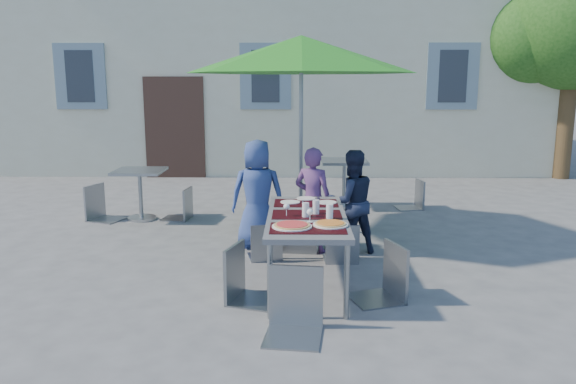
{
  "coord_description": "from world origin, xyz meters",
  "views": [
    {
      "loc": [
        0.66,
        -4.8,
        2.08
      ],
      "look_at": [
        0.57,
        1.68,
        0.81
      ],
      "focal_mm": 35.0,
      "sensor_mm": 36.0,
      "label": 1
    }
  ],
  "objects_px": {
    "chair_4": "(387,239)",
    "patio_umbrella": "(301,55)",
    "bg_chair_r_1": "(415,177)",
    "bg_chair_l_0": "(99,181)",
    "child_1": "(313,200)",
    "bg_chair_l_1": "(319,177)",
    "child_0": "(258,194)",
    "chair_0": "(265,219)",
    "cafe_table_0": "(140,185)",
    "chair_3": "(244,239)",
    "dining_table": "(307,220)",
    "cafe_table_1": "(344,174)",
    "pizza_near_left": "(292,225)",
    "chair_1": "(300,205)",
    "child_2": "(351,202)",
    "bg_chair_r_0": "(181,185)",
    "chair_2": "(342,219)",
    "pizza_near_right": "(330,224)",
    "chair_5": "(295,262)"
  },
  "relations": [
    {
      "from": "chair_0",
      "to": "bg_chair_l_1",
      "type": "height_order",
      "value": "bg_chair_l_1"
    },
    {
      "from": "child_2",
      "to": "cafe_table_1",
      "type": "xyz_separation_m",
      "value": [
        0.13,
        2.56,
        -0.07
      ]
    },
    {
      "from": "pizza_near_right",
      "to": "chair_5",
      "type": "distance_m",
      "value": 0.79
    },
    {
      "from": "chair_4",
      "to": "cafe_table_1",
      "type": "distance_m",
      "value": 4.08
    },
    {
      "from": "dining_table",
      "to": "bg_chair_l_1",
      "type": "xyz_separation_m",
      "value": [
        0.26,
        3.55,
        -0.15
      ]
    },
    {
      "from": "bg_chair_r_0",
      "to": "bg_chair_l_1",
      "type": "relative_size",
      "value": 0.99
    },
    {
      "from": "chair_2",
      "to": "bg_chair_l_1",
      "type": "bearing_deg",
      "value": 93.29
    },
    {
      "from": "child_0",
      "to": "chair_0",
      "type": "xyz_separation_m",
      "value": [
        0.13,
        -0.52,
        -0.2
      ]
    },
    {
      "from": "pizza_near_left",
      "to": "chair_1",
      "type": "xyz_separation_m",
      "value": [
        0.08,
        1.69,
        -0.17
      ]
    },
    {
      "from": "child_1",
      "to": "bg_chair_l_1",
      "type": "bearing_deg",
      "value": -69.7
    },
    {
      "from": "chair_1",
      "to": "cafe_table_0",
      "type": "relative_size",
      "value": 1.3
    },
    {
      "from": "bg_chair_l_0",
      "to": "dining_table",
      "type": "bearing_deg",
      "value": -41.81
    },
    {
      "from": "pizza_near_left",
      "to": "child_1",
      "type": "xyz_separation_m",
      "value": [
        0.25,
        1.69,
        -0.11
      ]
    },
    {
      "from": "child_1",
      "to": "bg_chair_r_1",
      "type": "relative_size",
      "value": 1.44
    },
    {
      "from": "chair_1",
      "to": "cafe_table_1",
      "type": "height_order",
      "value": "chair_1"
    },
    {
      "from": "chair_0",
      "to": "chair_3",
      "type": "height_order",
      "value": "chair_3"
    },
    {
      "from": "cafe_table_1",
      "to": "bg_chair_l_0",
      "type": "bearing_deg",
      "value": -166.5
    },
    {
      "from": "chair_4",
      "to": "cafe_table_0",
      "type": "xyz_separation_m",
      "value": [
        -3.25,
        3.17,
        -0.07
      ]
    },
    {
      "from": "bg_chair_r_0",
      "to": "child_1",
      "type": "bearing_deg",
      "value": -39.98
    },
    {
      "from": "child_1",
      "to": "bg_chair_l_0",
      "type": "distance_m",
      "value": 3.59
    },
    {
      "from": "pizza_near_right",
      "to": "dining_table",
      "type": "bearing_deg",
      "value": 115.67
    },
    {
      "from": "cafe_table_1",
      "to": "cafe_table_0",
      "type": "bearing_deg",
      "value": -164.17
    },
    {
      "from": "chair_1",
      "to": "pizza_near_right",
      "type": "bearing_deg",
      "value": -80.22
    },
    {
      "from": "pizza_near_left",
      "to": "chair_0",
      "type": "bearing_deg",
      "value": 103.49
    },
    {
      "from": "cafe_table_0",
      "to": "child_2",
      "type": "bearing_deg",
      "value": -28.42
    },
    {
      "from": "pizza_near_left",
      "to": "child_0",
      "type": "height_order",
      "value": "child_0"
    },
    {
      "from": "patio_umbrella",
      "to": "bg_chair_r_0",
      "type": "xyz_separation_m",
      "value": [
        -1.82,
        0.78,
        -1.89
      ]
    },
    {
      "from": "child_1",
      "to": "bg_chair_r_0",
      "type": "xyz_separation_m",
      "value": [
        -1.97,
        1.65,
        -0.12
      ]
    },
    {
      "from": "chair_0",
      "to": "cafe_table_0",
      "type": "xyz_separation_m",
      "value": [
        -2.02,
        1.96,
        0.05
      ]
    },
    {
      "from": "pizza_near_right",
      "to": "patio_umbrella",
      "type": "height_order",
      "value": "patio_umbrella"
    },
    {
      "from": "chair_0",
      "to": "patio_umbrella",
      "type": "height_order",
      "value": "patio_umbrella"
    },
    {
      "from": "dining_table",
      "to": "bg_chair_r_0",
      "type": "height_order",
      "value": "bg_chair_r_0"
    },
    {
      "from": "chair_3",
      "to": "chair_4",
      "type": "xyz_separation_m",
      "value": [
        1.37,
        0.06,
        -0.0
      ]
    },
    {
      "from": "chair_0",
      "to": "chair_1",
      "type": "xyz_separation_m",
      "value": [
        0.41,
        0.33,
        0.1
      ]
    },
    {
      "from": "pizza_near_left",
      "to": "bg_chair_l_1",
      "type": "xyz_separation_m",
      "value": [
        0.41,
        4.06,
        -0.23
      ]
    },
    {
      "from": "bg_chair_r_1",
      "to": "pizza_near_left",
      "type": "bearing_deg",
      "value": -115.91
    },
    {
      "from": "chair_3",
      "to": "dining_table",
      "type": "bearing_deg",
      "value": 35.73
    },
    {
      "from": "child_2",
      "to": "bg_chair_r_1",
      "type": "relative_size",
      "value": 1.41
    },
    {
      "from": "pizza_near_left",
      "to": "bg_chair_l_1",
      "type": "relative_size",
      "value": 0.4
    },
    {
      "from": "chair_4",
      "to": "dining_table",
      "type": "bearing_deg",
      "value": 153.68
    },
    {
      "from": "child_1",
      "to": "chair_3",
      "type": "xyz_separation_m",
      "value": [
        -0.7,
        -1.61,
        -0.04
      ]
    },
    {
      "from": "child_1",
      "to": "patio_umbrella",
      "type": "xyz_separation_m",
      "value": [
        -0.14,
        0.87,
        1.77
      ]
    },
    {
      "from": "bg_chair_r_1",
      "to": "bg_chair_l_0",
      "type": "bearing_deg",
      "value": -170.31
    },
    {
      "from": "dining_table",
      "to": "pizza_near_left",
      "type": "distance_m",
      "value": 0.54
    },
    {
      "from": "bg_chair_l_1",
      "to": "bg_chair_l_0",
      "type": "bearing_deg",
      "value": -167.29
    },
    {
      "from": "chair_1",
      "to": "bg_chair_l_1",
      "type": "bearing_deg",
      "value": 82.13
    },
    {
      "from": "dining_table",
      "to": "pizza_near_left",
      "type": "height_order",
      "value": "pizza_near_left"
    },
    {
      "from": "chair_4",
      "to": "patio_umbrella",
      "type": "distance_m",
      "value": 3.14
    },
    {
      "from": "chair_4",
      "to": "bg_chair_r_0",
      "type": "relative_size",
      "value": 1.12
    },
    {
      "from": "child_0",
      "to": "cafe_table_1",
      "type": "xyz_separation_m",
      "value": [
        1.29,
        2.34,
        -0.12
      ]
    }
  ]
}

